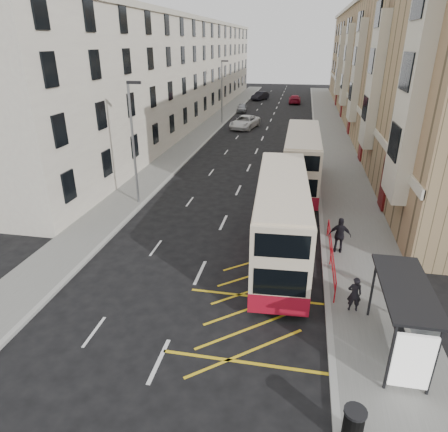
% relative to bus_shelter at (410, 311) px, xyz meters
% --- Properties ---
extents(ground, '(200.00, 200.00, 0.00)m').
position_rel_bus_shelter_xyz_m(ground, '(-8.34, 0.39, -2.14)').
color(ground, black).
rests_on(ground, ground).
extents(pavement_right, '(4.00, 120.00, 0.15)m').
position_rel_bus_shelter_xyz_m(pavement_right, '(-0.34, 30.39, -2.06)').
color(pavement_right, slate).
rests_on(pavement_right, ground).
extents(pavement_left, '(3.00, 120.00, 0.15)m').
position_rel_bus_shelter_xyz_m(pavement_left, '(-15.84, 30.39, -2.06)').
color(pavement_left, slate).
rests_on(pavement_left, ground).
extents(kerb_right, '(0.25, 120.00, 0.15)m').
position_rel_bus_shelter_xyz_m(kerb_right, '(-2.34, 30.39, -2.06)').
color(kerb_right, '#9B9C96').
rests_on(kerb_right, ground).
extents(kerb_left, '(0.25, 120.00, 0.15)m').
position_rel_bus_shelter_xyz_m(kerb_left, '(-14.34, 30.39, -2.06)').
color(kerb_left, '#9B9C96').
rests_on(kerb_left, ground).
extents(road_markings, '(10.00, 110.00, 0.01)m').
position_rel_bus_shelter_xyz_m(road_markings, '(-8.34, 45.39, -2.13)').
color(road_markings, silver).
rests_on(road_markings, ground).
extents(terrace_right, '(10.75, 79.00, 15.25)m').
position_rel_bus_shelter_xyz_m(terrace_right, '(6.54, 45.77, 5.38)').
color(terrace_right, '#9C825A').
rests_on(terrace_right, ground).
extents(terrace_left, '(9.18, 79.00, 13.25)m').
position_rel_bus_shelter_xyz_m(terrace_left, '(-21.77, 45.89, 4.38)').
color(terrace_left, silver).
rests_on(terrace_left, ground).
extents(bus_shelter, '(1.65, 4.25, 2.70)m').
position_rel_bus_shelter_xyz_m(bus_shelter, '(0.00, 0.00, 0.00)').
color(bus_shelter, black).
rests_on(bus_shelter, pavement_right).
extents(guard_railing, '(0.06, 6.56, 1.01)m').
position_rel_bus_shelter_xyz_m(guard_railing, '(-2.09, 6.14, -1.28)').
color(guard_railing, red).
rests_on(guard_railing, pavement_right).
extents(street_lamp_near, '(0.93, 0.18, 8.00)m').
position_rel_bus_shelter_xyz_m(street_lamp_near, '(-14.69, 12.39, 2.50)').
color(street_lamp_near, slate).
rests_on(street_lamp_near, pavement_left).
extents(street_lamp_far, '(0.93, 0.18, 8.00)m').
position_rel_bus_shelter_xyz_m(street_lamp_far, '(-14.69, 42.39, 2.50)').
color(street_lamp_far, slate).
rests_on(street_lamp_far, pavement_left).
extents(double_decker_front, '(3.03, 10.78, 4.25)m').
position_rel_bus_shelter_xyz_m(double_decker_front, '(-4.67, 6.67, 0.03)').
color(double_decker_front, beige).
rests_on(double_decker_front, ground).
extents(double_decker_rear, '(2.52, 10.75, 4.28)m').
position_rel_bus_shelter_xyz_m(double_decker_rear, '(-3.79, 17.94, 0.04)').
color(double_decker_rear, beige).
rests_on(double_decker_rear, ground).
extents(litter_bin, '(0.64, 0.64, 1.06)m').
position_rel_bus_shelter_xyz_m(litter_bin, '(-1.99, -3.55, -1.44)').
color(litter_bin, black).
rests_on(litter_bin, pavement_right).
extents(pedestrian_near, '(0.59, 0.41, 1.56)m').
position_rel_bus_shelter_xyz_m(pedestrian_near, '(-1.38, 2.52, -1.21)').
color(pedestrian_near, black).
rests_on(pedestrian_near, pavement_right).
extents(pedestrian_mid, '(0.88, 0.74, 1.62)m').
position_rel_bus_shelter_xyz_m(pedestrian_mid, '(0.61, 3.69, -1.18)').
color(pedestrian_mid, black).
rests_on(pedestrian_mid, pavement_right).
extents(pedestrian_far, '(1.16, 0.55, 1.93)m').
position_rel_bus_shelter_xyz_m(pedestrian_far, '(-1.62, 7.56, -1.02)').
color(pedestrian_far, black).
rests_on(pedestrian_far, pavement_right).
extents(white_van, '(3.81, 6.17, 1.59)m').
position_rel_bus_shelter_xyz_m(white_van, '(-11.21, 39.87, -1.34)').
color(white_van, white).
rests_on(white_van, ground).
extents(car_silver, '(1.79, 3.91, 1.30)m').
position_rel_bus_shelter_xyz_m(car_silver, '(-13.54, 52.94, -1.49)').
color(car_silver, '#93969A').
rests_on(car_silver, ground).
extents(car_dark, '(3.25, 4.99, 1.55)m').
position_rel_bus_shelter_xyz_m(car_dark, '(-12.18, 67.49, -1.36)').
color(car_dark, black).
rests_on(car_dark, ground).
extents(car_red, '(2.23, 5.19, 1.49)m').
position_rel_bus_shelter_xyz_m(car_red, '(-5.53, 64.09, -1.39)').
color(car_red, maroon).
rests_on(car_red, ground).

